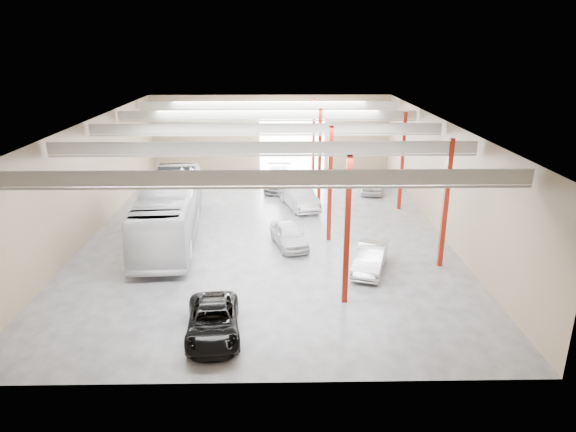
{
  "coord_description": "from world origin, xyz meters",
  "views": [
    {
      "loc": [
        0.76,
        -31.5,
        11.62
      ],
      "look_at": [
        1.26,
        -3.93,
        2.2
      ],
      "focal_mm": 32.0,
      "sensor_mm": 36.0,
      "label": 1
    }
  ],
  "objects_px": {
    "car_right_far": "(372,182)",
    "coach_bus": "(170,210)",
    "black_sedan": "(213,321)",
    "car_row_a": "(289,235)",
    "car_right_near": "(370,258)",
    "car_row_c": "(278,179)",
    "car_row_b": "(299,196)"
  },
  "relations": [
    {
      "from": "car_row_a",
      "to": "black_sedan",
      "type": "bearing_deg",
      "value": -123.78
    },
    {
      "from": "car_row_a",
      "to": "car_right_far",
      "type": "height_order",
      "value": "car_right_far"
    },
    {
      "from": "car_row_c",
      "to": "car_right_near",
      "type": "xyz_separation_m",
      "value": [
        4.88,
        -16.3,
        -0.12
      ]
    },
    {
      "from": "coach_bus",
      "to": "car_row_b",
      "type": "height_order",
      "value": "coach_bus"
    },
    {
      "from": "coach_bus",
      "to": "car_row_a",
      "type": "xyz_separation_m",
      "value": [
        7.28,
        -1.47,
        -1.12
      ]
    },
    {
      "from": "car_row_b",
      "to": "car_right_near",
      "type": "bearing_deg",
      "value": -89.48
    },
    {
      "from": "coach_bus",
      "to": "car_right_far",
      "type": "relative_size",
      "value": 2.96
    },
    {
      "from": "car_row_c",
      "to": "car_right_near",
      "type": "bearing_deg",
      "value": -71.14
    },
    {
      "from": "car_row_a",
      "to": "car_right_far",
      "type": "bearing_deg",
      "value": 44.06
    },
    {
      "from": "car_row_b",
      "to": "car_row_c",
      "type": "bearing_deg",
      "value": 89.82
    },
    {
      "from": "black_sedan",
      "to": "car_row_c",
      "type": "bearing_deg",
      "value": 77.52
    },
    {
      "from": "black_sedan",
      "to": "car_right_far",
      "type": "distance_m",
      "value": 23.77
    },
    {
      "from": "car_right_far",
      "to": "coach_bus",
      "type": "bearing_deg",
      "value": -134.58
    },
    {
      "from": "car_row_a",
      "to": "car_row_b",
      "type": "xyz_separation_m",
      "value": [
        0.89,
        7.5,
        0.15
      ]
    },
    {
      "from": "black_sedan",
      "to": "car_row_a",
      "type": "xyz_separation_m",
      "value": [
        3.33,
        9.8,
        0.03
      ]
    },
    {
      "from": "car_right_far",
      "to": "black_sedan",
      "type": "bearing_deg",
      "value": -105.71
    },
    {
      "from": "car_row_b",
      "to": "car_row_c",
      "type": "xyz_separation_m",
      "value": [
        -1.52,
        5.24,
        -0.03
      ]
    },
    {
      "from": "car_row_a",
      "to": "car_right_far",
      "type": "xyz_separation_m",
      "value": [
        6.97,
        11.62,
        0.06
      ]
    },
    {
      "from": "black_sedan",
      "to": "car_right_near",
      "type": "distance_m",
      "value": 9.82
    },
    {
      "from": "coach_bus",
      "to": "black_sedan",
      "type": "distance_m",
      "value": 12.0
    },
    {
      "from": "coach_bus",
      "to": "car_right_near",
      "type": "height_order",
      "value": "coach_bus"
    },
    {
      "from": "car_row_a",
      "to": "car_right_near",
      "type": "relative_size",
      "value": 0.96
    },
    {
      "from": "car_row_a",
      "to": "car_row_b",
      "type": "bearing_deg",
      "value": 68.26
    },
    {
      "from": "car_right_near",
      "to": "car_row_b",
      "type": "bearing_deg",
      "value": 124.77
    },
    {
      "from": "coach_bus",
      "to": "car_right_near",
      "type": "xyz_separation_m",
      "value": [
        11.52,
        -5.03,
        -1.12
      ]
    },
    {
      "from": "coach_bus",
      "to": "car_row_a",
      "type": "height_order",
      "value": "coach_bus"
    },
    {
      "from": "car_row_a",
      "to": "car_right_near",
      "type": "xyz_separation_m",
      "value": [
        4.24,
        -3.55,
        0.0
      ]
    },
    {
      "from": "coach_bus",
      "to": "car_row_a",
      "type": "relative_size",
      "value": 3.24
    },
    {
      "from": "black_sedan",
      "to": "car_right_near",
      "type": "xyz_separation_m",
      "value": [
        7.58,
        6.25,
        0.04
      ]
    },
    {
      "from": "car_right_near",
      "to": "car_right_far",
      "type": "height_order",
      "value": "car_right_far"
    },
    {
      "from": "black_sedan",
      "to": "car_row_b",
      "type": "xyz_separation_m",
      "value": [
        4.22,
        17.3,
        0.19
      ]
    },
    {
      "from": "car_row_c",
      "to": "car_row_b",
      "type": "bearing_deg",
      "value": -71.61
    }
  ]
}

